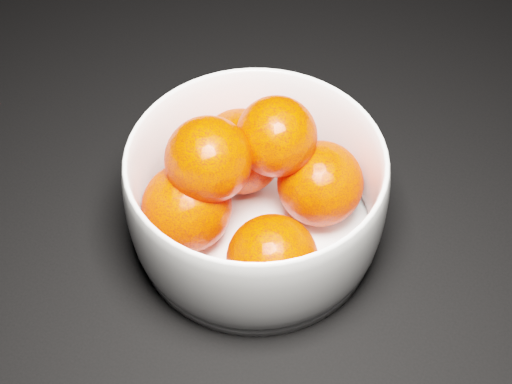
% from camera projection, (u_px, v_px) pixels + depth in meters
% --- Properties ---
extents(bowl, '(0.21, 0.21, 0.10)m').
position_uv_depth(bowl, '(256.00, 196.00, 0.58)').
color(bowl, white).
rests_on(bowl, ground).
extents(orange_pile, '(0.16, 0.16, 0.11)m').
position_uv_depth(orange_pile, '(250.00, 184.00, 0.58)').
color(orange_pile, '#F72400').
rests_on(orange_pile, bowl).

